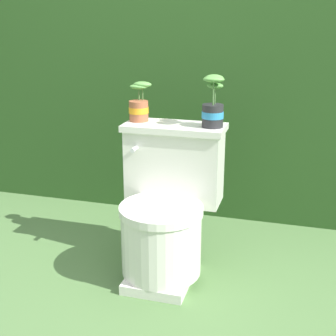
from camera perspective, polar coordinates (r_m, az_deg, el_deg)
ground_plane at (r=2.33m, az=-1.81°, el=-12.77°), size 12.00×12.00×0.00m
hedge_backdrop at (r=3.16m, az=4.62°, el=10.27°), size 3.35×0.82×1.53m
toilet at (r=2.22m, az=-0.14°, el=-4.96°), size 0.48×0.53×0.70m
potted_plant_left at (r=2.29m, az=-3.55°, el=7.65°), size 0.11×0.11×0.19m
potted_plant_midleft at (r=2.16m, az=5.51°, el=7.52°), size 0.10×0.12×0.24m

